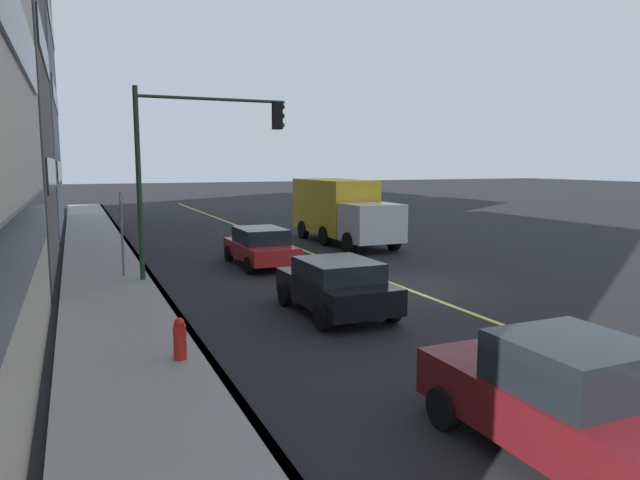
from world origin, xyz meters
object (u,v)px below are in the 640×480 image
object	(u,v)px
traffic_light_mast	(197,149)
street_sign_post	(122,229)
fire_hydrant	(180,343)
car_maroon	(566,402)
car_red	(260,246)
truck_yellow	(341,210)
car_black	(336,285)

from	to	relation	value
traffic_light_mast	street_sign_post	distance (m)	3.55
traffic_light_mast	fire_hydrant	bearing A→B (deg)	165.80
traffic_light_mast	car_maroon	bearing A→B (deg)	-172.05
car_maroon	car_red	bearing A→B (deg)	-2.72
car_maroon	street_sign_post	size ratio (longest dim) A/B	1.41
truck_yellow	traffic_light_mast	distance (m)	10.33
truck_yellow	street_sign_post	bearing A→B (deg)	116.46
car_red	truck_yellow	distance (m)	7.00
car_black	street_sign_post	world-z (taller)	street_sign_post
car_maroon	street_sign_post	distance (m)	14.86
car_black	car_maroon	distance (m)	7.69
car_black	traffic_light_mast	bearing A→B (deg)	21.75
truck_yellow	traffic_light_mast	world-z (taller)	traffic_light_mast
car_black	truck_yellow	bearing A→B (deg)	-26.07
car_red	traffic_light_mast	distance (m)	4.63
car_red	car_maroon	world-z (taller)	car_maroon
traffic_light_mast	street_sign_post	world-z (taller)	traffic_light_mast
car_black	truck_yellow	distance (m)	13.03
truck_yellow	street_sign_post	size ratio (longest dim) A/B	2.65
street_sign_post	car_black	bearing A→B (deg)	-145.04
street_sign_post	fire_hydrant	distance (m)	8.93
traffic_light_mast	street_sign_post	size ratio (longest dim) A/B	2.13
street_sign_post	fire_hydrant	xyz separation A→B (m)	(-8.85, -0.30, -1.22)
car_black	traffic_light_mast	distance (m)	7.03
traffic_light_mast	car_black	bearing A→B (deg)	-158.25
car_red	traffic_light_mast	size ratio (longest dim) A/B	0.68
truck_yellow	street_sign_post	distance (m)	11.50
car_maroon	fire_hydrant	xyz separation A→B (m)	(5.39, 3.88, -0.33)
car_black	car_red	bearing A→B (deg)	-2.45
car_black	car_red	world-z (taller)	car_red
car_maroon	car_black	bearing A→B (deg)	-2.98
truck_yellow	traffic_light_mast	size ratio (longest dim) A/B	1.24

